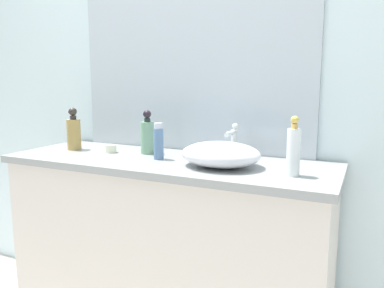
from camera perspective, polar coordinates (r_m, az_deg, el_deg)
The scene contains 10 objects.
bathroom_wall_rear at distance 1.95m, azimuth -0.85°, elevation 12.37°, with size 6.00×0.06×2.60m, color silver.
vanity_counter at distance 1.84m, azimuth -3.70°, elevation -15.38°, with size 1.47×0.51×0.86m.
wall_mirror_panel at distance 1.91m, azimuth -0.20°, elevation 16.48°, with size 1.21×0.01×1.16m, color #B2BCC6.
sink_basin at distance 1.55m, azimuth 4.26°, elevation -1.53°, with size 0.33×0.27×0.10m, color silver.
faucet at distance 1.68m, azimuth 6.11°, elevation 0.81°, with size 0.03×0.13×0.16m.
soap_dispenser at distance 2.01m, azimuth -17.14°, elevation 1.70°, with size 0.07×0.07×0.21m.
lotion_bottle at distance 1.69m, azimuth -4.99°, elevation 0.32°, with size 0.04×0.04×0.16m.
perfume_bottle at distance 1.83m, azimuth -6.62°, elevation 1.28°, with size 0.06×0.06×0.21m.
spray_can at distance 1.43m, azimuth 14.84°, elevation -0.87°, with size 0.05×0.05×0.22m.
candle_jar at distance 1.89m, azimuth -11.97°, elevation -0.69°, with size 0.05×0.05×0.04m, color beige.
Camera 1 is at (0.85, -1.02, 1.20)m, focal length 35.93 mm.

